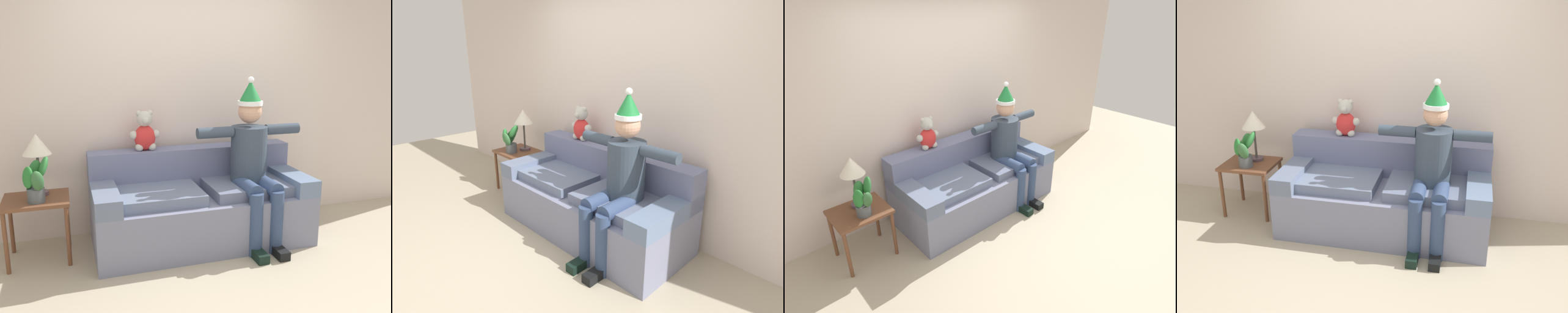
# 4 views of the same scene
# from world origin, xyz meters

# --- Properties ---
(ground_plane) EXTENTS (10.00, 10.00, 0.00)m
(ground_plane) POSITION_xyz_m (0.00, 0.00, 0.00)
(ground_plane) COLOR #B4A88E
(back_wall) EXTENTS (7.00, 0.10, 2.70)m
(back_wall) POSITION_xyz_m (0.00, 1.55, 1.35)
(back_wall) COLOR beige
(back_wall) RESTS_ON ground_plane
(couch) EXTENTS (2.01, 0.87, 0.86)m
(couch) POSITION_xyz_m (0.00, 1.03, 0.35)
(couch) COLOR slate
(couch) RESTS_ON ground_plane
(person_seated) EXTENTS (1.02, 0.77, 1.55)m
(person_seated) POSITION_xyz_m (0.46, 0.87, 0.80)
(person_seated) COLOR #354251
(person_seated) RESTS_ON ground_plane
(teddy_bear) EXTENTS (0.29, 0.17, 0.38)m
(teddy_bear) POSITION_xyz_m (-0.46, 1.30, 1.03)
(teddy_bear) COLOR red
(teddy_bear) RESTS_ON couch
(side_table) EXTENTS (0.54, 0.46, 0.56)m
(side_table) POSITION_xyz_m (-1.46, 1.07, 0.47)
(side_table) COLOR brown
(side_table) RESTS_ON ground_plane
(table_lamp) EXTENTS (0.24, 0.24, 0.54)m
(table_lamp) POSITION_xyz_m (-1.42, 1.17, 0.98)
(table_lamp) COLOR #503E48
(table_lamp) RESTS_ON side_table
(potted_plant) EXTENTS (0.25, 0.25, 0.40)m
(potted_plant) POSITION_xyz_m (-1.44, 0.97, 0.74)
(potted_plant) COLOR #4F5559
(potted_plant) RESTS_ON side_table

